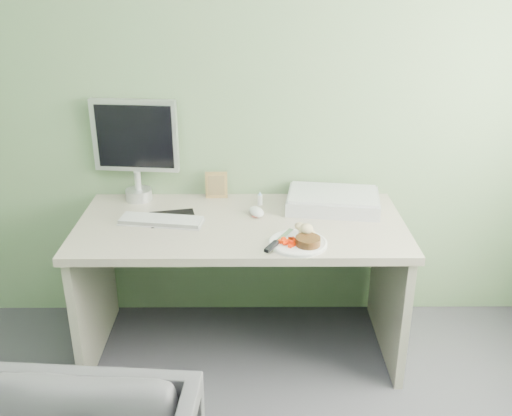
{
  "coord_description": "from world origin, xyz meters",
  "views": [
    {
      "loc": [
        0.06,
        -0.91,
        1.89
      ],
      "look_at": [
        0.07,
        1.5,
        0.86
      ],
      "focal_mm": 40.0,
      "sensor_mm": 36.0,
      "label": 1
    }
  ],
  "objects_px": {
    "plate": "(298,243)",
    "monitor": "(135,144)",
    "desk": "(241,255)",
    "scanner": "(333,201)"
  },
  "relations": [
    {
      "from": "plate",
      "to": "monitor",
      "type": "distance_m",
      "value": 1.03
    },
    {
      "from": "plate",
      "to": "monitor",
      "type": "height_order",
      "value": "monitor"
    },
    {
      "from": "plate",
      "to": "desk",
      "type": "bearing_deg",
      "value": 137.04
    },
    {
      "from": "monitor",
      "to": "plate",
      "type": "bearing_deg",
      "value": -28.59
    },
    {
      "from": "desk",
      "to": "monitor",
      "type": "xyz_separation_m",
      "value": [
        -0.55,
        0.31,
        0.49
      ]
    },
    {
      "from": "plate",
      "to": "scanner",
      "type": "height_order",
      "value": "scanner"
    },
    {
      "from": "plate",
      "to": "scanner",
      "type": "relative_size",
      "value": 0.57
    },
    {
      "from": "desk",
      "to": "plate",
      "type": "height_order",
      "value": "plate"
    },
    {
      "from": "plate",
      "to": "monitor",
      "type": "bearing_deg",
      "value": 145.5
    },
    {
      "from": "desk",
      "to": "plate",
      "type": "relative_size",
      "value": 6.08
    }
  ]
}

